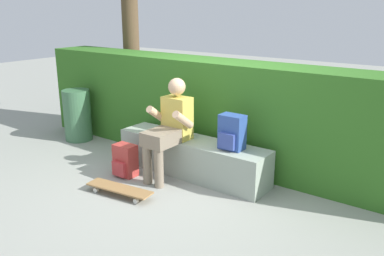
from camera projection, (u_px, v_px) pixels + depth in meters
name	position (u px, v px, depth m)	size (l,w,h in m)	color
ground_plane	(177.00, 182.00, 4.88)	(24.00, 24.00, 0.00)	gray
bench_main	(192.00, 157.00, 5.04)	(2.02, 0.46, 0.46)	#95A293
person_skater	(170.00, 126.00, 4.85)	(0.49, 0.62, 1.21)	gold
skateboard_near_person	(119.00, 189.00, 4.51)	(0.82, 0.30, 0.09)	olive
backpack_on_bench	(232.00, 133.00, 4.58)	(0.28, 0.23, 0.40)	#2D4C99
backpack_on_ground	(125.00, 161.00, 5.01)	(0.28, 0.23, 0.40)	#B23833
hedge_row	(213.00, 110.00, 5.47)	(5.92, 0.63, 1.36)	#316920
trash_bin	(77.00, 115.00, 6.32)	(0.42, 0.42, 0.80)	#3D6B47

